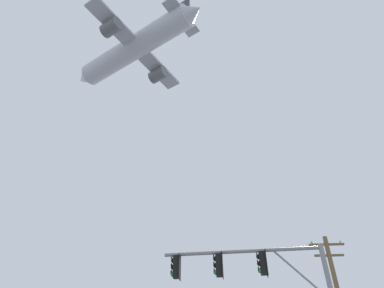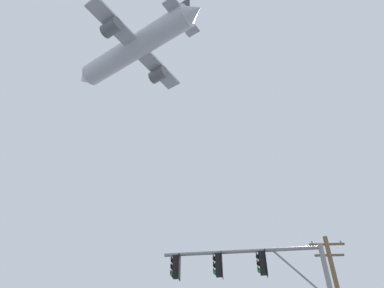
% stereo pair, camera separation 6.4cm
% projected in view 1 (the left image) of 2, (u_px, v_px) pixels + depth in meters
% --- Properties ---
extents(signal_pole_near, '(6.59, 0.79, 6.37)m').
position_uv_depth(signal_pole_near, '(261.00, 282.00, 13.43)').
color(signal_pole_near, gray).
rests_on(signal_pole_near, ground).
extents(airplane, '(19.16, 14.79, 5.67)m').
position_uv_depth(airplane, '(135.00, 48.00, 44.45)').
color(airplane, '#B7BCC6').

